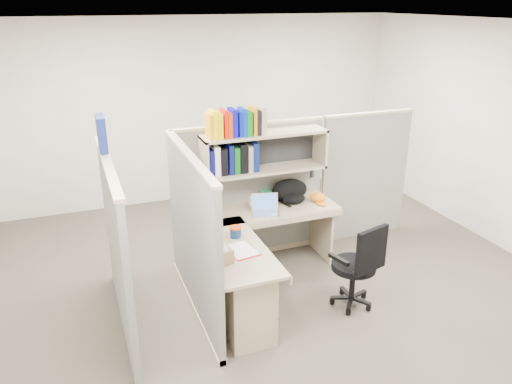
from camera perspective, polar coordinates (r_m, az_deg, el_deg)
name	(u,v)px	position (r m, az deg, el deg)	size (l,w,h in m)	color
ground	(279,291)	(5.42, 2.64, -11.28)	(6.00, 6.00, 0.00)	#3C362E
room_shell	(282,145)	(4.75, 2.97, 5.44)	(6.00, 6.00, 6.00)	beige
cubicle	(231,202)	(5.26, -2.83, -1.17)	(3.79, 1.84, 1.95)	slate
desk	(252,276)	(4.83, -0.43, -9.53)	(1.74, 1.75, 0.73)	gray
laptop	(266,205)	(5.37, 1.13, -1.51)	(0.29, 0.29, 0.21)	#B5B5BA
backpack	(292,191)	(5.71, 4.10, 0.09)	(0.42, 0.32, 0.25)	black
orange_cap	(318,197)	(5.78, 7.05, -0.58)	(0.18, 0.20, 0.10)	orange
snack_canister	(236,232)	(4.88, -2.35, -4.55)	(0.11, 0.11, 0.11)	navy
tissue_box	(224,253)	(4.41, -3.66, -6.92)	(0.13, 0.13, 0.20)	#8C654F
mouse	(274,215)	(5.36, 2.09, -2.60)	(0.09, 0.06, 0.03)	#8BA4C5
paper_cup	(252,202)	(5.61, -0.43, -1.10)	(0.07, 0.07, 0.09)	white
book_stack	(265,195)	(5.79, 1.07, -0.32)	(0.16, 0.22, 0.11)	gray
loose_paper	(241,250)	(4.66, -1.68, -6.62)	(0.23, 0.31, 0.00)	silver
task_chair	(356,278)	(5.10, 11.34, -9.63)	(0.53, 0.49, 0.93)	black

